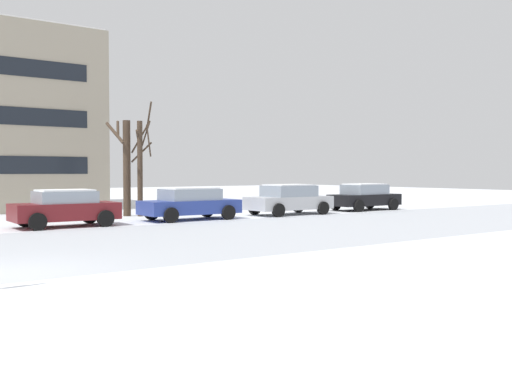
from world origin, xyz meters
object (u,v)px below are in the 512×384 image
at_px(parked_car_blue, 190,203).
at_px(parked_car_maroon, 65,208).
at_px(parked_car_silver, 289,199).
at_px(parked_car_black, 365,197).

bearing_deg(parked_car_blue, parked_car_maroon, -179.38).
relative_size(parked_car_maroon, parked_car_silver, 0.91).
height_order(parked_car_maroon, parked_car_blue, parked_car_maroon).
distance_m(parked_car_maroon, parked_car_silver, 10.93).
bearing_deg(parked_car_silver, parked_car_maroon, 179.65).
distance_m(parked_car_silver, parked_car_black, 5.47).
xyz_separation_m(parked_car_maroon, parked_car_silver, (10.93, -0.07, 0.02)).
distance_m(parked_car_blue, parked_car_black, 10.93).
relative_size(parked_car_maroon, parked_car_blue, 0.90).
height_order(parked_car_maroon, parked_car_silver, parked_car_silver).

